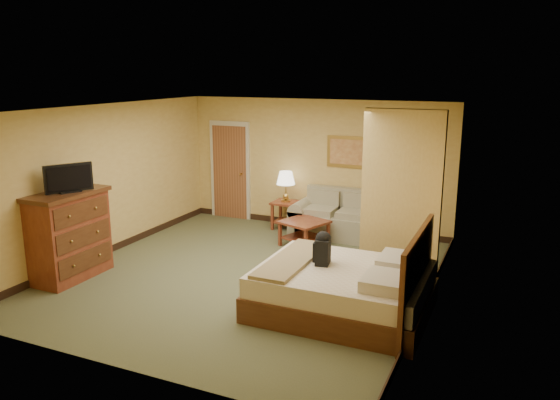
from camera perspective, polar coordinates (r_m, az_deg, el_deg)
The scene contains 17 objects.
floor at distance 8.68m, azimuth -3.37°, elevation -7.88°, with size 6.00×6.00×0.00m, color #555939.
ceiling at distance 8.11m, azimuth -3.62°, elevation 9.50°, with size 6.00×6.00×0.00m, color white.
back_wall at distance 10.99m, azimuth 3.76°, elevation 3.71°, with size 5.50×0.02×2.60m, color #D7B15C.
left_wall at distance 9.85m, azimuth -17.83°, elevation 1.95°, with size 0.02×6.00×2.60m, color #D7B15C.
right_wall at distance 7.47m, azimuth 15.58°, elevation -1.44°, with size 0.02×6.00×2.60m, color #D7B15C.
partition at distance 8.45m, azimuth 12.54°, elevation 0.45°, with size 1.20×0.15×2.60m, color #D7B15C.
door at distance 11.82m, azimuth -5.23°, elevation 3.05°, with size 0.94×0.16×2.10m.
baseboard at distance 11.26m, azimuth 3.64°, elevation -2.53°, with size 5.50×0.02×0.12m, color black.
loveseat at distance 10.62m, azimuth 6.14°, elevation -2.25°, with size 1.80×0.84×0.91m.
side_table at distance 11.06m, azimuth 0.60°, elevation -1.13°, with size 0.51×0.51×0.56m.
table_lamp at distance 10.91m, azimuth 0.61°, elevation 2.23°, with size 0.37×0.37×0.62m.
coffee_table at distance 10.00m, azimuth 2.54°, elevation -2.93°, with size 0.94×0.94×0.47m.
wall_picture at distance 10.72m, azimuth 6.98°, elevation 5.01°, with size 0.80×0.04×0.62m.
dresser at distance 8.99m, azimuth -21.19°, elevation -3.40°, with size 0.67×1.28×1.37m.
tv at distance 8.72m, azimuth -21.21°, elevation 2.07°, with size 0.38×0.65×0.43m.
bed at distance 7.36m, azimuth 6.99°, elevation -9.19°, with size 2.24×1.90×1.23m.
backpack at distance 7.36m, azimuth 4.53°, elevation -4.91°, with size 0.22×0.29×0.46m.
Camera 1 is at (3.76, -7.16, 3.16)m, focal length 35.00 mm.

